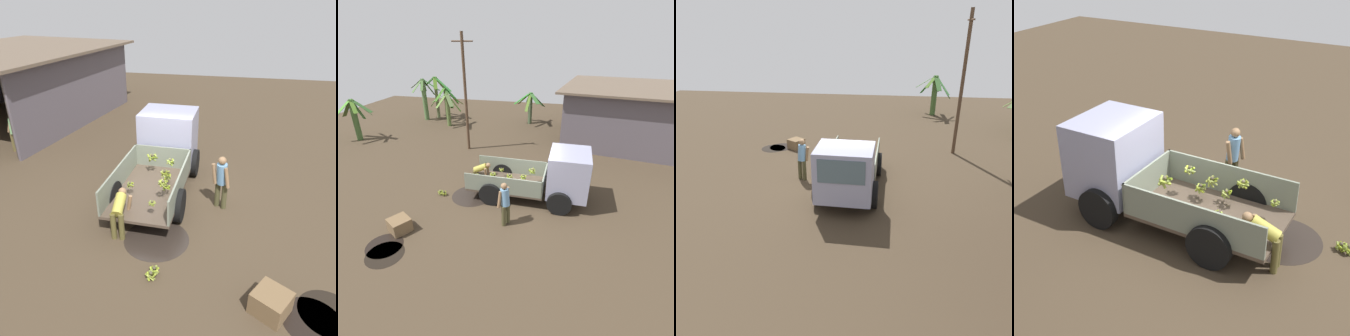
{
  "view_description": "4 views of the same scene",
  "coord_description": "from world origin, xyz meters",
  "views": [
    {
      "loc": [
        -8.37,
        -1.82,
        5.37
      ],
      "look_at": [
        -0.77,
        -0.23,
        1.36
      ],
      "focal_mm": 35.0,
      "sensor_mm": 36.0,
      "label": 1
    },
    {
      "loc": [
        1.41,
        -8.95,
        5.92
      ],
      "look_at": [
        -0.66,
        -0.02,
        1.37
      ],
      "focal_mm": 28.0,
      "sensor_mm": 36.0,
      "label": 2
    },
    {
      "loc": [
        11.1,
        1.46,
        5.52
      ],
      "look_at": [
        0.85,
        0.12,
        1.05
      ],
      "focal_mm": 35.0,
      "sensor_mm": 36.0,
      "label": 3
    },
    {
      "loc": [
        -4.02,
        7.68,
        5.89
      ],
      "look_at": [
        0.31,
        -0.25,
        1.06
      ],
      "focal_mm": 50.0,
      "sensor_mm": 36.0,
      "label": 4
    }
  ],
  "objects": [
    {
      "name": "banana_palm_4",
      "position": [
        -1.25,
        10.67,
        1.29
      ],
      "size": [
        2.24,
        2.29,
        2.34
      ],
      "color": "#4D6241",
      "rests_on": "ground"
    },
    {
      "name": "ground",
      "position": [
        0.0,
        0.0,
        0.0
      ],
      "size": [
        36.0,
        36.0,
        0.0
      ],
      "primitive_type": "plane",
      "color": "#413324"
    },
    {
      "name": "banana_palm_1",
      "position": [
        -11.46,
        4.59,
        1.39
      ],
      "size": [
        2.36,
        2.35,
        2.61
      ],
      "color": "#3D5C2B",
      "rests_on": "ground"
    },
    {
      "name": "person_bystander_near_shed",
      "position": [
        2.06,
        6.45,
        0.86
      ],
      "size": [
        0.37,
        0.62,
        1.54
      ],
      "rotation": [
        0.0,
        0.0,
        0.18
      ],
      "color": "brown",
      "rests_on": "ground"
    },
    {
      "name": "person_worker_loading",
      "position": [
        -2.0,
        0.75,
        0.68
      ],
      "size": [
        0.8,
        0.59,
        1.11
      ],
      "rotation": [
        0.0,
        0.0,
        0.07
      ],
      "color": "brown",
      "rests_on": "ground"
    },
    {
      "name": "mud_patch_1",
      "position": [
        -2.08,
        -0.21,
        0.0
      ],
      "size": [
        1.64,
        1.64,
        0.01
      ],
      "primitive_type": "cylinder",
      "color": "black",
      "rests_on": "ground"
    },
    {
      "name": "banana_palm_3",
      "position": [
        -9.51,
        9.89,
        1.66
      ],
      "size": [
        2.28,
        2.1,
        3.17
      ],
      "color": "#4F723F",
      "rests_on": "ground"
    },
    {
      "name": "banana_bunch_on_ground_0",
      "position": [
        -3.38,
        -0.4,
        0.12
      ],
      "size": [
        0.26,
        0.27,
        0.21
      ],
      "color": "#4B4431",
      "rests_on": "ground"
    },
    {
      "name": "person_foreground_visitor",
      "position": [
        -0.31,
        -1.66,
        0.9
      ],
      "size": [
        0.48,
        0.58,
        1.62
      ],
      "rotation": [
        0.0,
        0.0,
        2.68
      ],
      "color": "#464327",
      "rests_on": "ground"
    },
    {
      "name": "cargo_truck",
      "position": [
        1.28,
        0.27,
        1.11
      ],
      "size": [
        4.74,
        2.19,
        2.13
      ],
      "rotation": [
        0.0,
        0.0,
        -0.02
      ],
      "color": "#4C3E31",
      "rests_on": "ground"
    },
    {
      "name": "mud_patch_2",
      "position": [
        -3.54,
        -3.96,
        0.0
      ],
      "size": [
        1.16,
        1.16,
        0.01
      ],
      "primitive_type": "cylinder",
      "color": "black",
      "rests_on": "ground"
    },
    {
      "name": "banana_palm_5",
      "position": [
        -7.04,
        8.73,
        1.31
      ],
      "size": [
        2.02,
        2.28,
        2.39
      ],
      "color": "#576F37",
      "rests_on": "ground"
    },
    {
      "name": "banana_palm_2",
      "position": [
        -7.96,
        10.42,
        1.42
      ],
      "size": [
        2.31,
        2.51,
        2.52
      ],
      "color": "#5F753B",
      "rests_on": "ground"
    },
    {
      "name": "banana_bunch_on_ground_1",
      "position": [
        -3.22,
        -0.44,
        0.11
      ],
      "size": [
        0.24,
        0.24,
        0.2
      ],
      "color": "#453E2D",
      "rests_on": "ground"
    },
    {
      "name": "banana_palm_0",
      "position": [
        -8.8,
        10.56,
        1.81
      ],
      "size": [
        2.84,
        2.15,
        3.26
      ],
      "color": "#627144",
      "rests_on": "ground"
    },
    {
      "name": "warehouse_shed",
      "position": [
        6.5,
        8.35,
        2.5
      ],
      "size": [
        10.45,
        9.01,
        3.37
      ],
      "rotation": [
        0.0,
        0.0,
        -0.16
      ],
      "color": "#574F58",
      "rests_on": "ground"
    },
    {
      "name": "utility_pole",
      "position": [
        -4.01,
        4.71,
        3.22
      ],
      "size": [
        1.13,
        0.15,
        6.24
      ],
      "color": "#4E3827",
      "rests_on": "ground"
    },
    {
      "name": "mud_patch_0",
      "position": [
        -3.79,
        -3.63,
        0.0
      ],
      "size": [
        1.15,
        1.15,
        0.01
      ],
      "primitive_type": "cylinder",
      "color": "black",
      "rests_on": "ground"
    },
    {
      "name": "wooden_crate_0",
      "position": [
        -3.71,
        -2.85,
        0.24
      ],
      "size": [
        0.88,
        0.88,
        0.47
      ],
      "primitive_type": "cube",
      "rotation": [
        0.0,
        0.0,
        2.59
      ],
      "color": "brown",
      "rests_on": "ground"
    }
  ]
}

